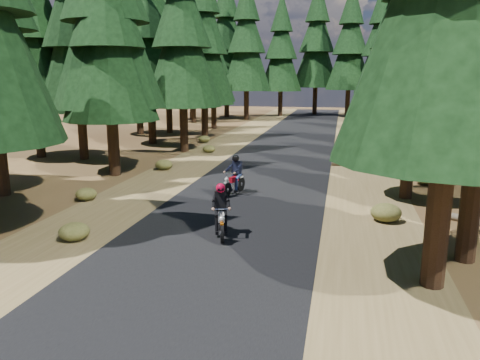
% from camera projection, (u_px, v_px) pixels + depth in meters
% --- Properties ---
extents(ground, '(120.00, 120.00, 0.00)m').
position_uv_depth(ground, '(230.00, 222.00, 15.49)').
color(ground, '#482F1A').
rests_on(ground, ground).
extents(road, '(6.00, 100.00, 0.01)m').
position_uv_depth(road, '(257.00, 188.00, 20.26)').
color(road, black).
rests_on(road, ground).
extents(shoulder_l, '(3.20, 100.00, 0.01)m').
position_uv_depth(shoulder_l, '(158.00, 183.00, 21.22)').
color(shoulder_l, brown).
rests_on(shoulder_l, ground).
extents(shoulder_r, '(3.20, 100.00, 0.01)m').
position_uv_depth(shoulder_r, '(367.00, 193.00, 19.31)').
color(shoulder_r, brown).
rests_on(shoulder_r, ground).
extents(pine_forest, '(34.59, 55.08, 16.32)m').
position_uv_depth(pine_forest, '(297.00, 32.00, 33.86)').
color(pine_forest, black).
rests_on(pine_forest, ground).
extents(log_near, '(6.26, 0.59, 0.32)m').
position_uv_depth(log_near, '(391.00, 164.00, 24.75)').
color(log_near, '#4C4233').
rests_on(log_near, ground).
extents(understory_shrubs, '(14.55, 33.38, 0.63)m').
position_uv_depth(understory_shrubs, '(300.00, 174.00, 21.87)').
color(understory_shrubs, '#474C1E').
rests_on(understory_shrubs, ground).
extents(rider_lead, '(1.03, 1.87, 1.60)m').
position_uv_depth(rider_lead, '(221.00, 219.00, 13.98)').
color(rider_lead, silver).
rests_on(rider_lead, road).
extents(rider_follow, '(1.02, 1.87, 1.59)m').
position_uv_depth(rider_follow, '(234.00, 181.00, 19.06)').
color(rider_follow, maroon).
rests_on(rider_follow, road).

